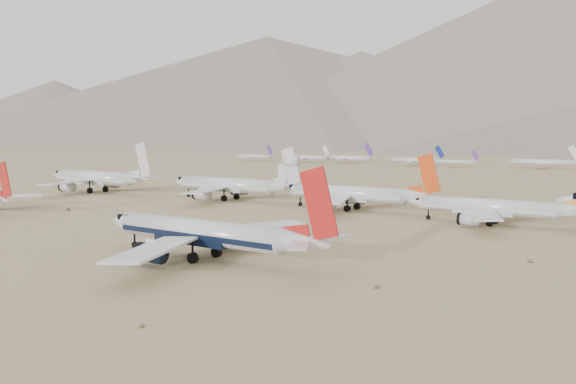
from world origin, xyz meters
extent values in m
plane|color=#927C55|center=(0.00, 0.00, 0.00)|extent=(7000.00, 7000.00, 0.00)
cylinder|color=silver|center=(-8.77, 1.22, 4.76)|extent=(35.00, 4.14, 4.14)
cube|color=black|center=(-8.77, 1.22, 4.24)|extent=(34.30, 4.20, 0.93)
sphere|color=silver|center=(-26.27, 1.22, 4.76)|extent=(4.14, 4.14, 4.14)
cube|color=black|center=(-26.89, 1.22, 5.90)|extent=(2.90, 2.69, 1.03)
cone|color=silver|center=(12.87, 1.22, 5.07)|extent=(8.75, 4.14, 4.14)
cube|color=silver|center=(-6.06, -11.06, 4.03)|extent=(13.52, 21.30, 0.65)
cube|color=silver|center=(14.57, -2.80, 5.59)|extent=(5.56, 7.26, 0.25)
cylinder|color=black|center=(-10.71, -7.38, 2.17)|extent=(4.86, 2.98, 2.98)
cube|color=silver|center=(-6.06, 13.50, 4.03)|extent=(13.52, 21.30, 0.65)
cube|color=silver|center=(14.57, 5.24, 5.59)|extent=(5.56, 7.26, 0.25)
cylinder|color=black|center=(-10.71, 9.82, 2.17)|extent=(4.86, 2.98, 2.98)
cube|color=red|center=(15.30, 1.22, 11.10)|extent=(6.63, 0.33, 10.93)
cylinder|color=black|center=(-25.23, 1.22, 0.62)|extent=(1.24, 0.52, 1.24)
cylinder|color=black|center=(-7.31, -1.68, 0.87)|extent=(1.74, 1.03, 1.74)
cylinder|color=black|center=(-7.31, 4.12, 0.87)|extent=(1.74, 1.03, 1.74)
cone|color=silver|center=(-85.67, 8.20, 4.56)|extent=(7.76, 3.72, 3.72)
cube|color=silver|center=(-102.45, 19.12, 3.63)|extent=(11.98, 18.89, 0.58)
cube|color=silver|center=(-84.16, 11.78, 5.02)|extent=(4.93, 6.44, 0.22)
cube|color=red|center=(-83.51, 8.20, 9.92)|extent=(5.88, 0.30, 9.69)
cylinder|color=silver|center=(20.55, 68.87, 4.35)|extent=(31.15, 3.79, 3.79)
cube|color=silver|center=(20.55, 68.87, 3.88)|extent=(30.53, 3.84, 0.85)
sphere|color=silver|center=(4.98, 68.87, 4.35)|extent=(3.79, 3.79, 3.79)
cube|color=black|center=(4.41, 68.87, 5.39)|extent=(2.65, 2.46, 0.95)
cube|color=silver|center=(22.96, 57.89, 3.69)|extent=(12.03, 18.96, 0.59)
cylinder|color=silver|center=(18.82, 61.16, 1.98)|extent=(4.33, 2.73, 2.73)
cube|color=silver|center=(22.96, 79.85, 3.69)|extent=(12.03, 18.96, 0.59)
cylinder|color=silver|center=(18.82, 76.57, 1.98)|extent=(4.33, 2.73, 2.73)
cylinder|color=black|center=(5.93, 68.87, 0.57)|extent=(1.14, 0.47, 1.14)
cylinder|color=black|center=(21.85, 66.22, 0.79)|extent=(1.59, 0.95, 1.59)
cylinder|color=black|center=(21.85, 71.52, 0.79)|extent=(1.59, 0.95, 1.59)
cylinder|color=silver|center=(-20.08, 73.81, 4.91)|extent=(34.94, 4.27, 4.27)
cube|color=silver|center=(-20.08, 73.81, 4.38)|extent=(34.24, 4.33, 0.96)
sphere|color=silver|center=(-37.55, 73.81, 4.91)|extent=(4.27, 4.27, 4.27)
cube|color=black|center=(-38.19, 73.81, 6.09)|extent=(2.99, 2.78, 1.07)
cone|color=silver|center=(1.51, 73.81, 5.23)|extent=(8.73, 4.27, 4.27)
cube|color=silver|center=(-17.38, 61.49, 4.16)|extent=(13.49, 21.26, 0.66)
cube|color=silver|center=(3.21, 69.78, 5.76)|extent=(5.55, 7.25, 0.26)
cylinder|color=silver|center=(-22.02, 65.16, 2.24)|extent=(4.85, 3.07, 3.07)
cube|color=silver|center=(-17.38, 86.14, 4.16)|extent=(13.49, 21.26, 0.66)
cube|color=silver|center=(3.21, 77.85, 5.76)|extent=(5.55, 7.25, 0.26)
cylinder|color=silver|center=(-22.02, 82.47, 2.24)|extent=(4.85, 3.07, 3.07)
cube|color=#DF4513|center=(3.94, 73.81, 11.29)|extent=(6.62, 0.34, 10.91)
cylinder|color=black|center=(-36.48, 73.81, 0.64)|extent=(1.28, 0.53, 1.28)
cylinder|color=black|center=(-18.63, 70.83, 0.90)|extent=(1.79, 1.07, 1.79)
cylinder|color=black|center=(-18.63, 76.80, 0.90)|extent=(1.79, 1.07, 1.79)
cylinder|color=silver|center=(-66.33, 74.08, 5.24)|extent=(38.03, 4.55, 4.55)
cube|color=silver|center=(-66.33, 74.08, 4.67)|extent=(37.27, 4.62, 1.02)
sphere|color=silver|center=(-85.34, 74.08, 5.24)|extent=(4.55, 4.55, 4.55)
cube|color=black|center=(-86.02, 74.08, 6.49)|extent=(3.19, 2.96, 1.14)
cone|color=silver|center=(-42.82, 74.08, 5.58)|extent=(9.51, 4.55, 4.55)
cube|color=silver|center=(-63.39, 60.71, 4.44)|extent=(14.69, 23.14, 0.71)
cube|color=silver|center=(-40.97, 69.70, 6.15)|extent=(6.04, 7.89, 0.27)
cylinder|color=silver|center=(-68.44, 64.71, 2.39)|extent=(5.28, 3.28, 3.28)
cube|color=silver|center=(-63.39, 87.45, 4.44)|extent=(14.69, 23.14, 0.71)
cube|color=silver|center=(-40.97, 78.46, 6.15)|extent=(6.04, 7.89, 0.27)
cylinder|color=silver|center=(-68.44, 83.46, 2.39)|extent=(5.28, 3.28, 3.28)
cube|color=silver|center=(-40.18, 74.08, 12.15)|extent=(7.21, 0.36, 11.88)
cylinder|color=silver|center=(-39.92, 74.08, 13.61)|extent=(4.75, 2.95, 2.95)
cylinder|color=black|center=(-84.20, 74.08, 0.68)|extent=(1.37, 0.57, 1.37)
cylinder|color=black|center=(-64.74, 70.89, 0.96)|extent=(1.91, 1.14, 1.91)
cylinder|color=black|center=(-64.74, 77.27, 0.96)|extent=(1.91, 1.14, 1.91)
cylinder|color=silver|center=(-125.64, 65.52, 5.74)|extent=(40.61, 4.99, 4.99)
cube|color=silver|center=(-125.64, 65.52, 5.11)|extent=(39.80, 5.06, 1.12)
sphere|color=silver|center=(-145.95, 65.52, 5.74)|extent=(4.99, 4.99, 4.99)
cube|color=black|center=(-146.70, 65.52, 7.11)|extent=(3.49, 3.24, 1.25)
cone|color=silver|center=(-100.54, 65.52, 6.11)|extent=(10.15, 4.99, 4.99)
cube|color=silver|center=(-122.51, 51.18, 4.86)|extent=(15.68, 24.72, 0.77)
cube|color=silver|center=(-98.57, 60.82, 6.74)|extent=(6.45, 8.43, 0.30)
cylinder|color=silver|center=(-127.90, 55.45, 2.61)|extent=(5.64, 3.59, 3.59)
cube|color=silver|center=(-122.51, 79.86, 4.86)|extent=(15.68, 24.72, 0.77)
cube|color=silver|center=(-98.57, 70.22, 6.74)|extent=(6.45, 8.43, 0.30)
cylinder|color=silver|center=(-127.90, 75.60, 2.61)|extent=(5.64, 3.59, 3.59)
cube|color=silver|center=(-97.72, 65.52, 13.16)|extent=(7.70, 0.40, 12.68)
cylinder|color=black|center=(-144.70, 65.52, 0.75)|extent=(1.50, 0.62, 1.50)
cylinder|color=black|center=(-123.95, 62.03, 1.05)|extent=(2.10, 1.25, 2.10)
cylinder|color=black|center=(-123.95, 69.01, 1.05)|extent=(2.10, 1.25, 2.10)
cylinder|color=silver|center=(-265.15, 338.75, 4.27)|extent=(37.84, 3.74, 3.74)
cube|color=#5A2F91|center=(-247.34, 338.75, 10.59)|extent=(7.54, 0.37, 9.49)
cube|color=silver|center=(-265.15, 328.95, 3.71)|extent=(9.97, 17.42, 0.37)
cube|color=silver|center=(-265.15, 348.54, 3.71)|extent=(9.97, 17.42, 0.37)
cylinder|color=silver|center=(-207.24, 340.99, 4.29)|extent=(38.22, 3.78, 3.78)
cube|color=silver|center=(-189.25, 340.99, 10.67)|extent=(7.61, 0.38, 9.59)
cube|color=silver|center=(-207.24, 331.09, 3.72)|extent=(10.07, 17.59, 0.38)
cube|color=silver|center=(-207.24, 350.88, 3.72)|extent=(10.07, 17.59, 0.38)
cylinder|color=silver|center=(-171.82, 346.75, 4.50)|extent=(42.42, 4.19, 4.19)
cube|color=#5A2F91|center=(-151.85, 346.75, 11.58)|extent=(8.45, 0.42, 10.64)
cube|color=silver|center=(-171.82, 335.77, 3.87)|extent=(11.18, 19.53, 0.42)
cube|color=silver|center=(-171.82, 357.73, 3.87)|extent=(11.18, 19.53, 0.42)
cylinder|color=silver|center=(-107.92, 338.87, 4.34)|extent=(39.19, 3.87, 3.87)
cube|color=navy|center=(-89.47, 338.87, 10.88)|extent=(7.81, 0.39, 9.83)
cube|color=silver|center=(-107.92, 328.73, 3.76)|extent=(10.33, 18.04, 0.39)
cube|color=silver|center=(-107.92, 349.01, 3.76)|extent=(10.33, 18.04, 0.39)
cylinder|color=silver|center=(-76.39, 335.98, 3.86)|extent=(29.59, 2.92, 2.92)
cube|color=#5A2F91|center=(-62.47, 335.98, 8.80)|extent=(5.89, 0.29, 7.42)
cube|color=silver|center=(-76.39, 328.32, 3.42)|extent=(7.79, 13.62, 0.29)
cube|color=silver|center=(-76.39, 343.63, 3.42)|extent=(7.79, 13.62, 0.29)
cylinder|color=silver|center=(-19.97, 348.12, 4.43)|extent=(41.06, 4.06, 4.06)
cube|color=silver|center=(-0.65, 348.12, 11.29)|extent=(8.18, 0.41, 10.30)
cube|color=silver|center=(-19.97, 337.49, 3.82)|extent=(10.82, 18.90, 0.41)
cube|color=silver|center=(-19.97, 358.74, 3.82)|extent=(10.82, 18.90, 0.41)
cone|color=slate|center=(-2600.00, 1630.00, 160.00)|extent=(2048.00, 2048.00, 320.00)
cone|color=slate|center=(-1900.00, 1520.00, 130.00)|extent=(1456.00, 1456.00, 260.00)
cone|color=slate|center=(-1300.00, 1720.00, 210.00)|extent=(3024.00, 3024.00, 420.00)
cone|color=slate|center=(-800.00, 1560.00, 150.00)|extent=(1800.00, 1800.00, 300.00)
cone|color=slate|center=(-300.00, 1690.00, 235.00)|extent=(2444.00, 2444.00, 470.00)
cone|color=slate|center=(-1500.00, 1100.00, 60.00)|extent=(1080.00, 1080.00, 120.00)
cone|color=slate|center=(-700.00, 1100.00, 47.50)|extent=(855.00, 855.00, 95.00)
ellipsoid|color=brown|center=(-85.20, 27.20, 0.34)|extent=(1.12, 1.12, 0.62)
ellipsoid|color=brown|center=(-30.40, 14.40, 0.29)|extent=(0.98, 0.98, 0.54)
ellipsoid|color=brown|center=(10.70, -27.70, 0.21)|extent=(0.70, 0.70, 0.39)
ellipsoid|color=brown|center=(24.40, 1.60, 0.25)|extent=(0.84, 0.84, 0.46)
ellipsoid|color=brown|center=(38.10, 30.90, 0.29)|extent=(0.98, 0.98, 0.54)
camera|label=1|loc=(57.75, -67.07, 20.40)|focal=35.00mm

